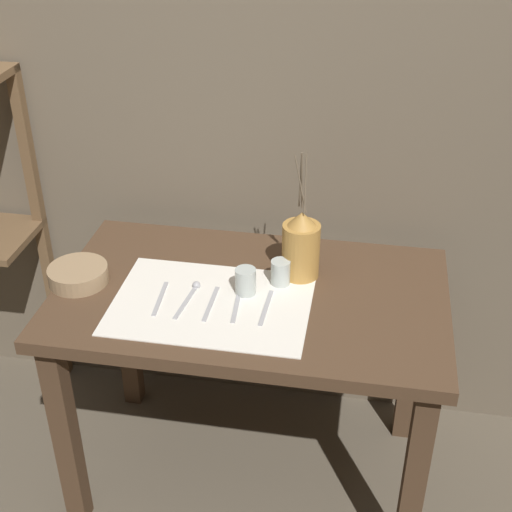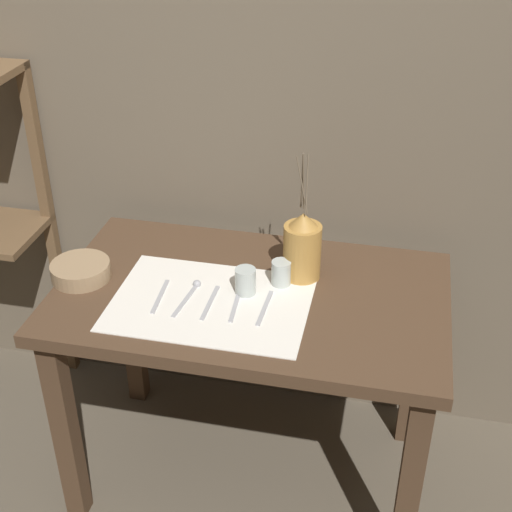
% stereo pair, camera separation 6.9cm
% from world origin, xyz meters
% --- Properties ---
extents(ground_plane, '(12.00, 12.00, 0.00)m').
position_xyz_m(ground_plane, '(0.00, 0.00, 0.00)').
color(ground_plane, brown).
extents(stone_wall_back, '(7.00, 0.06, 2.40)m').
position_xyz_m(stone_wall_back, '(0.00, 0.44, 1.20)').
color(stone_wall_back, '#6B5E4C').
rests_on(stone_wall_back, ground_plane).
extents(wooden_table, '(1.11, 0.66, 0.73)m').
position_xyz_m(wooden_table, '(0.00, 0.00, 0.62)').
color(wooden_table, '#4C3523').
rests_on(wooden_table, ground_plane).
extents(linen_cloth, '(0.54, 0.39, 0.00)m').
position_xyz_m(linen_cloth, '(-0.10, -0.08, 0.73)').
color(linen_cloth, white).
rests_on(linen_cloth, wooden_table).
extents(pitcher_with_flowers, '(0.11, 0.11, 0.39)m').
position_xyz_m(pitcher_with_flowers, '(0.13, 0.11, 0.83)').
color(pitcher_with_flowers, '#B7843D').
rests_on(pitcher_with_flowers, wooden_table).
extents(wooden_bowl, '(0.17, 0.17, 0.05)m').
position_xyz_m(wooden_bowl, '(-0.50, -0.04, 0.75)').
color(wooden_bowl, '#9E7F5B').
rests_on(wooden_bowl, wooden_table).
extents(glass_tumbler_near, '(0.06, 0.06, 0.08)m').
position_xyz_m(glass_tumbler_near, '(-0.01, -0.01, 0.77)').
color(glass_tumbler_near, '#B7C1BC').
rests_on(glass_tumbler_near, wooden_table).
extents(glass_tumbler_far, '(0.06, 0.06, 0.07)m').
position_xyz_m(glass_tumbler_far, '(0.08, 0.05, 0.77)').
color(glass_tumbler_far, '#B7C1BC').
rests_on(glass_tumbler_far, wooden_table).
extents(knife_center, '(0.02, 0.16, 0.00)m').
position_xyz_m(knife_center, '(-0.24, -0.08, 0.73)').
color(knife_center, '#A8A8AD').
rests_on(knife_center, wooden_table).
extents(spoon_outer, '(0.04, 0.17, 0.02)m').
position_xyz_m(spoon_outer, '(-0.16, -0.04, 0.74)').
color(spoon_outer, '#A8A8AD').
rests_on(spoon_outer, wooden_table).
extents(fork_outer, '(0.01, 0.16, 0.00)m').
position_xyz_m(fork_outer, '(-0.10, -0.08, 0.73)').
color(fork_outer, '#A8A8AD').
rests_on(fork_outer, wooden_table).
extents(spoon_inner, '(0.03, 0.18, 0.02)m').
position_xyz_m(spoon_inner, '(-0.03, -0.03, 0.74)').
color(spoon_inner, '#A8A8AD').
rests_on(spoon_inner, wooden_table).
extents(fork_inner, '(0.02, 0.16, 0.00)m').
position_xyz_m(fork_inner, '(0.06, -0.08, 0.73)').
color(fork_inner, '#A8A8AD').
rests_on(fork_inner, wooden_table).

